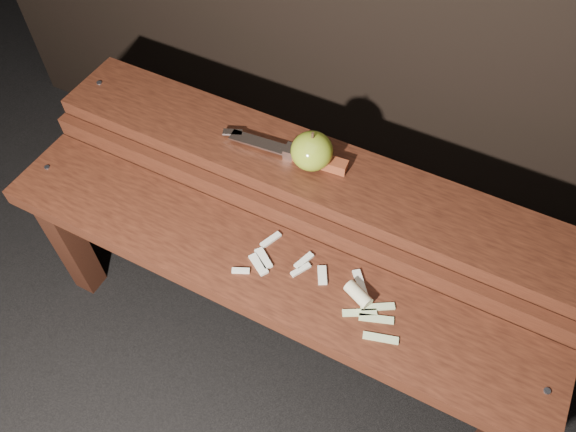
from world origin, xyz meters
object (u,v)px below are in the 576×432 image
at_px(knife, 304,156).
at_px(bench_rear_tier, 310,192).
at_px(bench_front_tier, 261,285).
at_px(apple, 312,151).

bearing_deg(knife, bench_rear_tier, -21.11).
bearing_deg(bench_front_tier, apple, 90.49).
bearing_deg(bench_rear_tier, apple, 114.77).
xyz_separation_m(bench_front_tier, bench_rear_tier, (0.00, 0.23, 0.06)).
xyz_separation_m(bench_front_tier, knife, (-0.02, 0.24, 0.16)).
height_order(apple, knife, apple).
height_order(bench_front_tier, apple, apple).
distance_m(bench_front_tier, knife, 0.28).
relative_size(bench_front_tier, knife, 4.20).
bearing_deg(apple, bench_rear_tier, -65.23).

